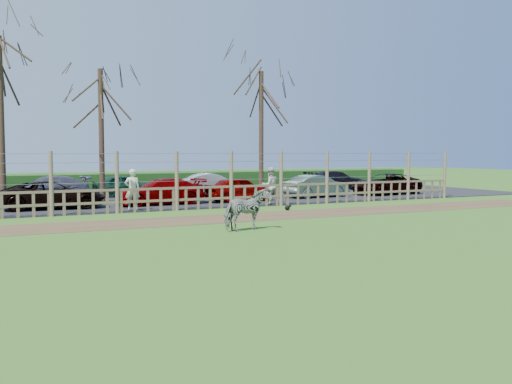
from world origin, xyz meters
name	(u,v)px	position (x,y,z in m)	size (l,w,h in m)	color
ground	(263,235)	(0.00, 0.00, 0.00)	(120.00, 120.00, 0.00)	olive
dirt_strip	(207,219)	(0.00, 4.50, 0.01)	(34.00, 2.80, 0.01)	brown
asphalt	(138,199)	(0.00, 14.50, 0.02)	(44.00, 13.00, 0.04)	#232326
hedge	(109,182)	(0.00, 21.50, 0.55)	(46.00, 2.00, 1.10)	#1E4716
fence	(177,192)	(0.00, 8.00, 0.80)	(30.16, 0.16, 2.50)	brown
tree_left	(0,79)	(-6.50, 12.50, 5.62)	(4.80, 4.80, 7.88)	#3D2B1E
tree_mid	(101,103)	(-2.00, 13.50, 4.87)	(4.80, 4.80, 6.83)	#3D2B1E
tree_right	(261,103)	(7.00, 14.00, 5.24)	(4.80, 4.80, 7.35)	#3D2B1E
zebra	(247,210)	(0.03, 1.14, 0.66)	(0.71, 1.56, 1.32)	gray
visitor_a	(132,190)	(-1.74, 8.56, 0.90)	(0.63, 0.41, 1.72)	beige
visitor_b	(270,186)	(4.74, 8.60, 0.90)	(0.84, 0.65, 1.72)	beige
crow	(288,208)	(4.24, 6.03, 0.12)	(0.29, 0.22, 0.24)	black
car_2	(53,195)	(-4.62, 10.77, 0.64)	(1.99, 4.32, 1.20)	black
car_3	(160,192)	(0.06, 10.63, 0.64)	(1.68, 4.13, 1.20)	#8B0102
car_4	(240,189)	(4.09, 10.61, 0.64)	(1.42, 3.52, 1.20)	#8F0502
car_5	(317,186)	(8.86, 11.05, 0.64)	(1.27, 3.64, 1.20)	#4F655D
car_6	(386,184)	(13.56, 11.09, 0.64)	(1.99, 4.32, 1.20)	black
car_9	(48,188)	(-4.26, 16.01, 0.64)	(1.68, 4.13, 1.20)	slate
car_10	(125,185)	(-0.21, 16.31, 0.64)	(1.42, 3.52, 1.20)	#1C4B32
car_11	(212,184)	(4.71, 15.75, 0.64)	(1.27, 3.64, 1.20)	#ACB1B4
car_13	(336,180)	(13.44, 15.93, 0.64)	(1.68, 4.13, 1.20)	black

